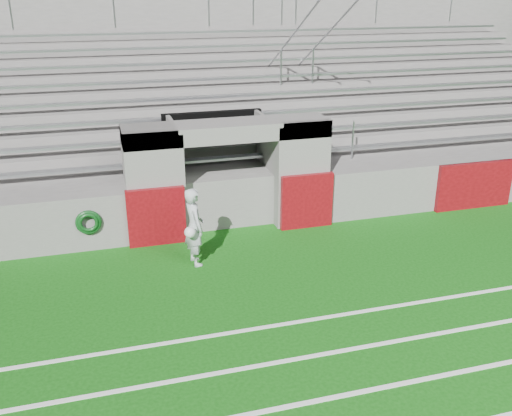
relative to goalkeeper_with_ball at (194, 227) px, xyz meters
name	(u,v)px	position (x,y,z in m)	size (l,w,h in m)	color
ground	(272,296)	(1.15, -1.76, -0.84)	(90.00, 90.00, 0.00)	#0E4C0C
stadium_structure	(194,126)	(1.15, 6.21, 0.65)	(26.00, 8.48, 5.42)	slate
goalkeeper_with_ball	(194,227)	(0.00, 0.00, 0.00)	(0.51, 0.77, 1.69)	#B0B6BB
hose_coil	(89,222)	(-2.12, 1.18, -0.13)	(0.56, 0.14, 0.56)	#0C3C13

